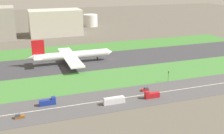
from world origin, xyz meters
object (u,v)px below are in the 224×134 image
(airliner, at_px, (70,56))
(traffic_light, at_px, (168,76))
(truck_0, at_px, (152,95))
(hangar_building, at_px, (55,23))
(car_3, at_px, (145,89))
(fuel_tank_west, at_px, (90,20))
(car_1, at_px, (19,116))
(truck_1, at_px, (48,102))
(bus_0, at_px, (114,100))

(airliner, relative_size, traffic_light, 9.03)
(truck_0, xyz_separation_m, hangar_building, (-22.77, 192.00, 12.60))
(airliner, relative_size, car_3, 14.77)
(truck_0, distance_m, fuel_tank_west, 238.99)
(airliner, height_order, car_1, airliner)
(car_3, relative_size, truck_0, 0.52)
(airliner, relative_size, truck_0, 7.74)
(car_1, bearing_deg, car_3, -171.88)
(truck_1, bearing_deg, car_3, 0.00)
(truck_0, distance_m, traffic_light, 27.61)
(bus_0, xyz_separation_m, fuel_tank_west, (51.99, 237.00, 6.04))
(car_1, xyz_separation_m, truck_1, (14.52, 10.00, 0.75))
(truck_0, bearing_deg, airliner, -69.59)
(truck_0, xyz_separation_m, fuel_tank_west, (30.12, 237.00, 6.19))
(bus_0, height_order, hangar_building, hangar_building)
(airliner, xyz_separation_m, bus_0, (7.15, -78.00, -4.41))
(bus_0, distance_m, truck_1, 34.16)
(bus_0, relative_size, traffic_light, 1.61)
(car_3, xyz_separation_m, traffic_light, (19.74, 7.99, 3.37))
(truck_1, bearing_deg, fuel_tank_west, 69.55)
(car_1, relative_size, fuel_tank_west, 0.23)
(car_1, height_order, truck_0, truck_0)
(bus_0, distance_m, car_3, 25.00)
(airliner, height_order, fuel_tank_west, airliner)
(airliner, xyz_separation_m, car_3, (30.05, -68.00, -5.31))
(truck_1, bearing_deg, airliner, 69.43)
(car_1, distance_m, truck_0, 69.05)
(car_1, relative_size, traffic_light, 0.61)
(bus_0, xyz_separation_m, truck_0, (21.87, -0.00, -0.15))
(airliner, height_order, traffic_light, airliner)
(hangar_building, bearing_deg, bus_0, -89.73)
(car_3, bearing_deg, truck_0, -95.88)
(bus_0, relative_size, car_1, 2.64)
(car_3, relative_size, hangar_building, 0.08)
(car_1, height_order, traffic_light, traffic_light)
(traffic_light, bearing_deg, airliner, 129.68)
(airliner, distance_m, fuel_tank_west, 169.65)
(truck_1, xyz_separation_m, traffic_light, (75.30, 7.99, 2.62))
(airliner, relative_size, fuel_tank_west, 3.47)
(car_1, relative_size, hangar_building, 0.08)
(car_3, bearing_deg, car_1, -171.88)
(airliner, distance_m, car_3, 74.53)
(truck_1, relative_size, truck_0, 1.00)
(hangar_building, bearing_deg, traffic_light, -75.95)
(bus_0, xyz_separation_m, hangar_building, (-0.90, 192.00, 12.45))
(traffic_light, bearing_deg, fuel_tank_west, 87.56)
(hangar_building, relative_size, fuel_tank_west, 3.05)
(bus_0, relative_size, truck_1, 1.38)
(traffic_light, bearing_deg, truck_0, -139.09)
(car_3, distance_m, hangar_building, 184.03)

